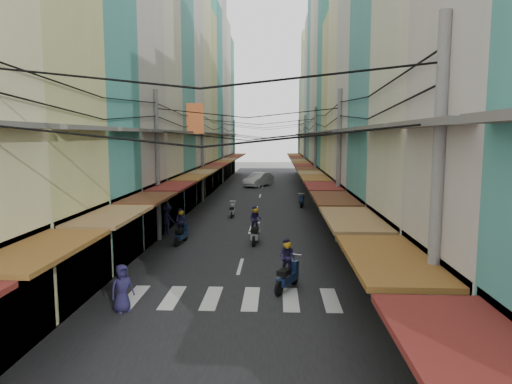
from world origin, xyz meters
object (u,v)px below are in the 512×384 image
(traffic_sign, at_px, (343,215))
(white_car, at_px, (258,187))
(bicycle, at_px, (373,275))
(market_umbrella, at_px, (462,253))

(traffic_sign, bearing_deg, white_car, 100.43)
(bicycle, distance_m, traffic_sign, 4.46)
(market_umbrella, bearing_deg, traffic_sign, 103.46)
(bicycle, bearing_deg, white_car, 17.58)
(white_car, relative_size, traffic_sign, 2.17)
(white_car, distance_m, bicycle, 33.84)
(white_car, xyz_separation_m, bicycle, (6.10, -33.28, 0.00))
(bicycle, height_order, traffic_sign, traffic_sign)
(white_car, bearing_deg, bicycle, -54.71)
(market_umbrella, height_order, traffic_sign, market_umbrella)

